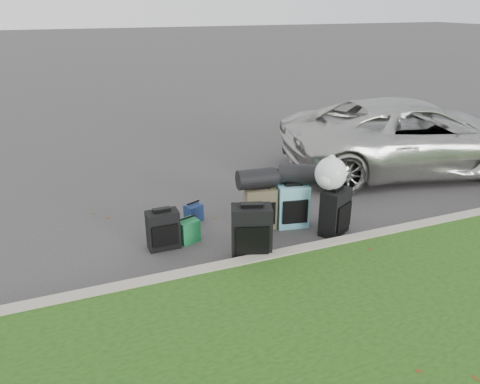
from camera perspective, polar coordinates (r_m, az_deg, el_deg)
name	(u,v)px	position (r m, az deg, el deg)	size (l,w,h in m)	color
ground	(251,230)	(7.00, 1.37, -4.63)	(120.00, 120.00, 0.00)	#383535
curb	(281,257)	(6.17, 5.07, -7.88)	(120.00, 0.18, 0.15)	#9E937F
suv	(414,136)	(9.86, 20.42, 6.42)	(2.36, 5.11, 1.42)	#B7B7B2
suitcase_small_black	(163,230)	(6.49, -9.36, -4.56)	(0.43, 0.24, 0.54)	black
suitcase_large_black_left	(252,233)	(6.10, 1.43, -5.00)	(0.52, 0.31, 0.74)	black
suitcase_olive	(260,208)	(6.96, 2.51, -1.94)	(0.46, 0.29, 0.63)	#463F2C
suitcase_teal	(292,206)	(7.03, 6.40, -1.69)	(0.46, 0.27, 0.66)	#5693AA
suitcase_large_black_right	(335,212)	(6.90, 11.50, -2.38)	(0.46, 0.27, 0.68)	black
tote_green	(188,231)	(6.66, -6.38, -4.71)	(0.29, 0.23, 0.32)	#19733B
tote_navy	(194,213)	(7.26, -5.67, -2.55)	(0.25, 0.19, 0.27)	navy
duffel_left	(256,179)	(6.79, 1.94, 1.63)	(0.29, 0.29, 0.54)	black
duffel_right	(297,174)	(6.93, 6.97, 2.20)	(0.30, 0.30, 0.53)	black
trash_bag	(331,174)	(6.71, 11.00, 2.21)	(0.46, 0.46, 0.46)	white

